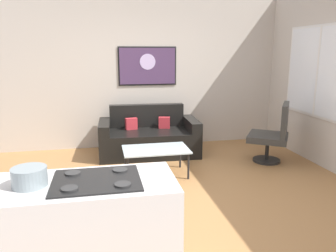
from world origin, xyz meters
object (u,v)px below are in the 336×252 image
coffee_table (156,151)px  wall_painting (148,66)px  mixing_bowl (29,177)px  couch (149,138)px  armchair (274,134)px

coffee_table → wall_painting: size_ratio=0.88×
coffee_table → wall_painting: wall_painting is taller
mixing_bowl → couch: bearing=69.3°
coffee_table → armchair: 1.97m
couch → mixing_bowl: (-1.28, -3.39, 0.68)m
armchair → wall_painting: bearing=142.3°
mixing_bowl → coffee_table: bearing=62.3°
armchair → coffee_table: bearing=-174.3°
wall_painting → mixing_bowl: bearing=-108.9°
mixing_bowl → armchair: bearing=38.5°
couch → wall_painting: 1.35m
couch → wall_painting: (0.08, 0.57, 1.22)m
wall_painting → coffee_table: bearing=-94.4°
couch → wall_painting: size_ratio=1.60×
armchair → wall_painting: size_ratio=0.91×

